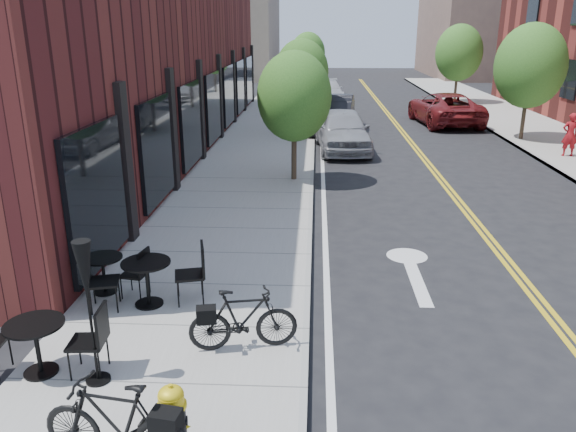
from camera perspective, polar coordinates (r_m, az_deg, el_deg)
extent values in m
plane|color=black|center=(8.92, 2.17, -12.01)|extent=(120.00, 120.00, 0.00)
cube|color=#9E9B93|center=(18.35, -3.65, 4.47)|extent=(4.00, 70.00, 0.12)
cube|color=#3F1415|center=(22.66, -14.47, 15.46)|extent=(5.00, 28.00, 7.00)
cube|color=#726656|center=(56.25, -5.67, 19.05)|extent=(8.00, 14.00, 10.00)
cube|color=brown|center=(59.85, 19.43, 19.08)|extent=(10.00, 16.00, 12.00)
cylinder|color=#382B1E|center=(17.07, 0.62, 6.42)|extent=(0.16, 0.16, 1.61)
ellipsoid|color=#30641F|center=(16.80, 0.64, 12.04)|extent=(2.20, 2.20, 2.64)
cylinder|color=#382B1E|center=(24.94, 1.36, 10.40)|extent=(0.16, 0.16, 1.68)
ellipsoid|color=#30641F|center=(24.75, 1.40, 14.43)|extent=(2.30, 2.30, 2.76)
cylinder|color=#382B1E|center=(32.88, 1.76, 12.31)|extent=(0.16, 0.16, 1.57)
ellipsoid|color=#30641F|center=(32.74, 1.79, 15.14)|extent=(2.10, 2.10, 2.52)
cylinder|color=#382B1E|center=(40.83, 2.00, 13.65)|extent=(0.16, 0.16, 1.71)
ellipsoid|color=#30641F|center=(40.71, 2.03, 16.20)|extent=(2.40, 2.40, 2.88)
cylinder|color=#382B1E|center=(25.41, 22.81, 9.28)|extent=(0.16, 0.16, 1.82)
ellipsoid|color=#30641F|center=(25.21, 23.40, 13.82)|extent=(2.80, 2.80, 3.36)
cylinder|color=#382B1E|center=(36.85, 16.67, 12.44)|extent=(0.16, 0.16, 1.82)
ellipsoid|color=#30641F|center=(36.71, 16.97, 15.58)|extent=(2.80, 2.80, 3.36)
cylinder|color=black|center=(6.61, -11.57, -20.34)|extent=(0.33, 0.33, 0.56)
cylinder|color=yellow|center=(6.44, -11.74, -18.34)|extent=(0.38, 0.38, 0.04)
cylinder|color=yellow|center=(6.39, -11.79, -17.80)|extent=(0.32, 0.32, 0.13)
ellipsoid|color=yellow|center=(6.35, -11.84, -17.26)|extent=(0.31, 0.31, 0.16)
cylinder|color=yellow|center=(6.30, -11.89, -16.64)|extent=(0.05, 0.05, 0.06)
imported|color=black|center=(6.47, -17.03, -19.56)|extent=(1.75, 0.75, 1.02)
imported|color=black|center=(8.16, -4.56, -10.41)|extent=(1.62, 0.73, 0.94)
cylinder|color=black|center=(8.53, -23.76, -14.26)|extent=(0.48, 0.48, 0.03)
cylinder|color=black|center=(8.36, -24.08, -12.21)|extent=(0.07, 0.07, 0.72)
cylinder|color=black|center=(8.19, -24.42, -10.02)|extent=(0.83, 0.83, 0.03)
cylinder|color=black|center=(10.46, -18.02, -7.28)|extent=(0.47, 0.47, 0.03)
cylinder|color=black|center=(10.33, -18.20, -5.71)|extent=(0.06, 0.06, 0.64)
cylinder|color=black|center=(10.21, -18.38, -4.06)|extent=(0.81, 0.81, 0.03)
cylinder|color=black|center=(9.82, -13.91, -8.62)|extent=(0.57, 0.57, 0.03)
cylinder|color=black|center=(9.66, -14.08, -6.68)|extent=(0.08, 0.08, 0.75)
cylinder|color=black|center=(9.51, -14.25, -4.62)|extent=(0.98, 0.98, 0.03)
cylinder|color=black|center=(8.10, -18.72, -15.44)|extent=(0.32, 0.32, 0.04)
cylinder|color=black|center=(7.62, -19.47, -9.43)|extent=(0.04, 0.04, 1.91)
cone|color=black|center=(7.38, -19.95, -5.46)|extent=(0.23, 0.23, 0.84)
imported|color=#92949A|center=(21.80, 5.55, 8.68)|extent=(2.22, 4.81, 1.60)
imported|color=black|center=(25.76, 4.58, 10.30)|extent=(2.27, 5.14, 1.64)
imported|color=#BCBCC1|center=(37.39, 4.10, 12.62)|extent=(2.03, 4.47, 1.27)
imported|color=maroon|center=(28.85, 15.62, 10.48)|extent=(3.08, 5.78, 1.55)
imported|color=maroon|center=(22.62, 26.73, 7.40)|extent=(0.57, 0.38, 1.55)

